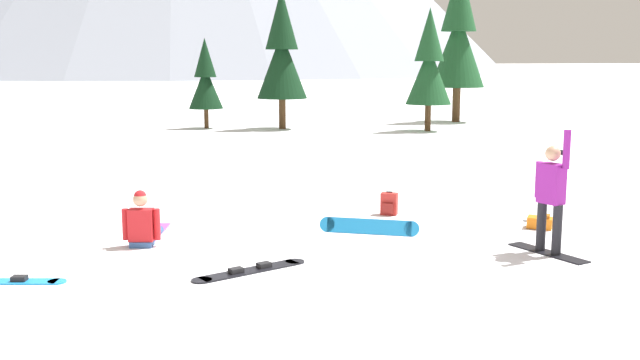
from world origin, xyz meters
TOP-DOWN VIEW (x-y plane):
  - ground_plane at (0.00, 0.00)m, footprint 800.00×800.00m
  - snowboarder_foreground at (3.65, 0.49)m, footprint 0.55×1.48m
  - snowboarder_midground at (-2.32, 3.35)m, footprint 1.00×1.79m
  - loose_snowboard_far_spare at (-4.43, 1.83)m, footprint 1.73×0.86m
  - loose_snowboard_near_left at (1.51, 2.71)m, footprint 1.56×1.09m
  - loose_snowboard_near_right at (-1.07, 1.16)m, footprint 1.89×0.82m
  - backpack_red at (2.54, 4.04)m, footprint 0.38×0.37m
  - backpack_orange at (4.64, 2.00)m, footprint 0.55×0.54m
  - pine_tree_twin at (5.96, 22.15)m, footprint 2.22×2.22m
  - pine_tree_young at (11.55, 19.05)m, footprint 1.95×1.95m
  - pine_tree_tall at (15.11, 22.73)m, footprint 2.63×2.63m
  - pine_tree_slender at (2.84, 23.58)m, footprint 1.52×1.52m

SIDE VIEW (x-z plane):
  - ground_plane at x=0.00m, z-range 0.00..0.00m
  - loose_snowboard_near_right at x=-1.07m, z-range -0.03..0.07m
  - loose_snowboard_far_spare at x=-4.43m, z-range -0.02..0.07m
  - backpack_orange at x=4.64m, z-range -0.02..0.25m
  - loose_snowboard_near_left at x=1.51m, z-range 0.00..0.27m
  - backpack_red at x=2.54m, z-range -0.02..0.45m
  - snowboarder_midground at x=-2.32m, z-range -0.15..0.80m
  - snowboarder_foreground at x=3.65m, z-range -0.05..1.95m
  - pine_tree_slender at x=2.84m, z-range 0.18..4.18m
  - pine_tree_young at x=11.55m, z-range 0.23..5.46m
  - pine_tree_twin at x=5.96m, z-range 0.27..6.39m
  - pine_tree_tall at x=15.11m, z-range 0.34..8.07m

